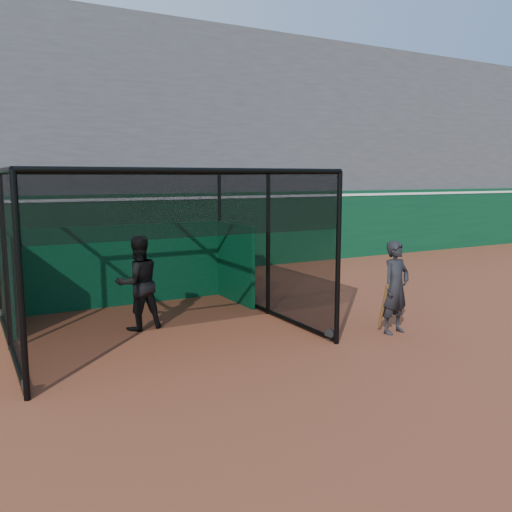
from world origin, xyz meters
TOP-DOWN VIEW (x-y plane):
  - ground at (0.00, 0.00)m, footprint 120.00×120.00m
  - outfield_wall at (0.00, 8.50)m, footprint 50.00×0.50m
  - grandstand at (0.00, 12.27)m, footprint 50.00×7.85m
  - batting_cage at (-1.11, 2.53)m, footprint 5.30×5.06m
  - batter at (-1.35, 2.71)m, footprint 0.97×0.79m
  - on_deck_player at (2.91, 0.06)m, footprint 0.71×0.52m

SIDE VIEW (x-z plane):
  - ground at x=0.00m, z-range 0.00..0.00m
  - on_deck_player at x=2.91m, z-range 0.00..1.79m
  - batter at x=-1.35m, z-range 0.00..1.86m
  - outfield_wall at x=0.00m, z-range 0.04..2.54m
  - batting_cage at x=-1.11m, z-range 0.00..3.09m
  - grandstand at x=0.00m, z-range 0.00..8.95m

